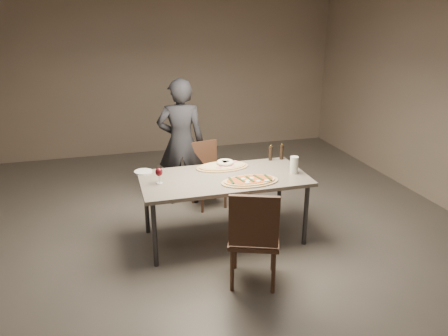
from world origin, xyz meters
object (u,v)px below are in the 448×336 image
object	(u,v)px
zucchini_pizza	(250,181)
diner	(181,142)
bread_basket	(225,163)
pepper_mill_left	(271,153)
carafe	(294,165)
dining_table	(224,182)
ham_pizza	(223,166)
chair_near	(254,234)
chair_far	(206,170)

from	to	relation	value
zucchini_pizza	diner	xyz separation A→B (m)	(-0.48, 1.36, 0.07)
bread_basket	pepper_mill_left	distance (m)	0.59
zucchini_pizza	carafe	size ratio (longest dim) A/B	3.26
dining_table	ham_pizza	size ratio (longest dim) A/B	2.95
chair_near	diner	xyz separation A→B (m)	(-0.28, 2.08, 0.29)
dining_table	ham_pizza	xyz separation A→B (m)	(0.06, 0.28, 0.07)
diner	zucchini_pizza	bearing A→B (deg)	118.31
ham_pizza	carafe	xyz separation A→B (m)	(0.71, -0.38, 0.08)
ham_pizza	diner	bearing A→B (deg)	131.12
dining_table	bread_basket	size ratio (longest dim) A/B	9.11
ham_pizza	pepper_mill_left	size ratio (longest dim) A/B	3.21
pepper_mill_left	carafe	bearing A→B (deg)	-79.57
chair_far	diner	distance (m)	0.49
zucchini_pizza	chair_far	size ratio (longest dim) A/B	0.74
dining_table	diner	size ratio (longest dim) A/B	1.08
ham_pizza	carafe	distance (m)	0.81
dining_table	diner	xyz separation A→B (m)	(-0.26, 1.13, 0.14)
dining_table	carafe	xyz separation A→B (m)	(0.78, -0.10, 0.15)
dining_table	carafe	bearing A→B (deg)	-7.49
chair_near	chair_far	world-z (taller)	chair_near
carafe	chair_far	xyz separation A→B (m)	(-0.74, 1.09, -0.37)
chair_near	chair_far	bearing A→B (deg)	110.61
ham_pizza	chair_far	distance (m)	0.76
carafe	bread_basket	bearing A→B (deg)	149.01
bread_basket	zucchini_pizza	bearing A→B (deg)	-77.62
bread_basket	carafe	xyz separation A→B (m)	(0.67, -0.40, 0.05)
dining_table	diner	bearing A→B (deg)	103.09
dining_table	pepper_mill_left	bearing A→B (deg)	28.97
dining_table	ham_pizza	distance (m)	0.30
zucchini_pizza	ham_pizza	size ratio (longest dim) A/B	1.02
bread_basket	pepper_mill_left	world-z (taller)	pepper_mill_left
chair_near	bread_basket	bearing A→B (deg)	107.27
chair_near	carafe	bearing A→B (deg)	69.38
ham_pizza	diner	xyz separation A→B (m)	(-0.32, 0.85, 0.07)
ham_pizza	carafe	bearing A→B (deg)	-7.89
bread_basket	chair_far	world-z (taller)	chair_far
dining_table	pepper_mill_left	size ratio (longest dim) A/B	9.46
bread_basket	pepper_mill_left	xyz separation A→B (m)	(0.59, 0.08, 0.05)
diner	ham_pizza	bearing A→B (deg)	119.73
dining_table	chair_near	bearing A→B (deg)	-89.21
dining_table	chair_far	world-z (taller)	chair_far
chair_near	diner	world-z (taller)	diner
ham_pizza	carafe	size ratio (longest dim) A/B	3.21
carafe	chair_near	xyz separation A→B (m)	(-0.76, -0.85, -0.30)
carafe	diner	xyz separation A→B (m)	(-1.04, 1.23, -0.01)
dining_table	zucchini_pizza	distance (m)	0.33
carafe	diner	size ratio (longest dim) A/B	0.11
dining_table	zucchini_pizza	size ratio (longest dim) A/B	2.90
bread_basket	diner	size ratio (longest dim) A/B	0.12
zucchini_pizza	pepper_mill_left	distance (m)	0.77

